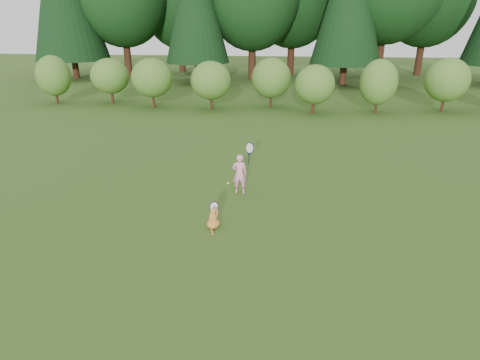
# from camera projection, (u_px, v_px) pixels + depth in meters

# --- Properties ---
(ground) EXTENTS (100.00, 100.00, 0.00)m
(ground) POSITION_uv_depth(u_px,v_px,m) (228.00, 219.00, 9.57)
(ground) COLOR #295317
(ground) RESTS_ON ground
(shrub_row) EXTENTS (28.00, 3.00, 2.80)m
(shrub_row) POSITION_uv_depth(u_px,v_px,m) (264.00, 83.00, 21.07)
(shrub_row) COLOR #3F6A21
(shrub_row) RESTS_ON ground
(child) EXTENTS (0.62, 0.39, 1.67)m
(child) POSITION_uv_depth(u_px,v_px,m) (240.00, 173.00, 10.82)
(child) COLOR pink
(child) RESTS_ON ground
(cat) EXTENTS (0.40, 0.67, 0.66)m
(cat) POSITION_uv_depth(u_px,v_px,m) (213.00, 217.00, 9.10)
(cat) COLOR orange
(cat) RESTS_ON ground
(tennis_ball) EXTENTS (0.06, 0.06, 0.06)m
(tennis_ball) POSITION_uv_depth(u_px,v_px,m) (228.00, 183.00, 10.05)
(tennis_ball) COLOR yellow
(tennis_ball) RESTS_ON ground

